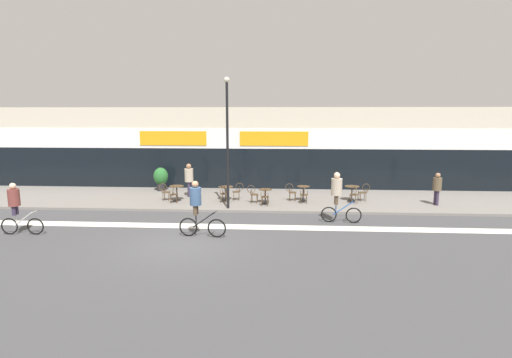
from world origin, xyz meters
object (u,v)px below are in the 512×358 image
at_px(bistro_table_1, 226,190).
at_px(cafe_chair_0_side, 165,191).
at_px(cafe_chair_1_side, 238,190).
at_px(cafe_chair_2_side, 253,193).
at_px(cafe_chair_4_side, 364,191).
at_px(lamp_post, 227,135).
at_px(cyclist_0, 16,205).
at_px(bistro_table_0, 177,190).
at_px(cafe_chair_2_near, 265,195).
at_px(bistro_table_2, 265,193).
at_px(bistro_table_4, 352,190).
at_px(cyclist_2, 338,193).
at_px(cafe_chair_3_side, 291,191).
at_px(cyclist_1, 197,205).
at_px(pedestrian_far_end, 189,177).
at_px(cafe_chair_3_near, 304,193).
at_px(planter_pot, 161,178).
at_px(cafe_chair_4_near, 354,193).
at_px(bistro_table_3, 303,190).
at_px(cafe_chair_0_near, 174,193).
at_px(pedestrian_near_end, 437,186).
at_px(cafe_chair_1_near, 224,192).

distance_m(bistro_table_1, cafe_chair_0_side, 3.16).
bearing_deg(cafe_chair_1_side, cafe_chair_2_side, 136.51).
bearing_deg(cafe_chair_4_side, lamp_post, 10.33).
distance_m(cafe_chair_2_side, cyclist_0, 10.24).
distance_m(bistro_table_0, cafe_chair_0_side, 0.63).
xyz_separation_m(bistro_table_1, cafe_chair_2_near, (2.08, -1.24, 0.01)).
relative_size(bistro_table_2, bistro_table_4, 0.92).
bearing_deg(cyclist_2, bistro_table_0, 161.29).
xyz_separation_m(cafe_chair_3_side, cyclist_0, (-10.57, -6.10, 0.53)).
xyz_separation_m(bistro_table_0, cafe_chair_2_side, (3.97, -0.30, -0.04)).
xyz_separation_m(cafe_chair_2_near, cyclist_1, (-2.33, -4.68, 0.57)).
distance_m(bistro_table_4, pedestrian_far_end, 8.65).
bearing_deg(cafe_chair_4_side, cyclist_0, 17.42).
relative_size(bistro_table_4, cyclist_1, 0.36).
relative_size(bistro_table_4, cafe_chair_3_near, 0.85).
relative_size(bistro_table_1, planter_pot, 0.57).
distance_m(bistro_table_0, lamp_post, 4.36).
bearing_deg(planter_pot, cafe_chair_1_side, -25.91).
distance_m(bistro_table_2, cafe_chair_4_near, 4.45).
height_order(bistro_table_0, cyclist_1, cyclist_1).
distance_m(bistro_table_3, cafe_chair_0_near, 6.60).
xyz_separation_m(cafe_chair_0_near, cyclist_1, (2.26, -4.98, 0.57)).
bearing_deg(cafe_chair_0_near, cafe_chair_2_side, -87.93).
bearing_deg(cafe_chair_0_side, bistro_table_0, 0.26).
distance_m(cafe_chair_0_near, cafe_chair_3_near, 6.54).
xyz_separation_m(bistro_table_4, cyclist_1, (-6.77, -6.11, 0.54)).
distance_m(pedestrian_near_end, pedestrian_far_end, 12.66).
bearing_deg(cafe_chair_1_side, cafe_chair_4_side, 174.81).
relative_size(cafe_chair_3_near, cafe_chair_4_side, 1.00).
bearing_deg(cafe_chair_3_near, cafe_chair_4_near, -85.35).
height_order(cafe_chair_4_near, lamp_post, lamp_post).
bearing_deg(cafe_chair_1_side, bistro_table_4, 174.90).
bearing_deg(pedestrian_far_end, cafe_chair_4_near, -9.36).
height_order(cafe_chair_3_side, lamp_post, lamp_post).
bearing_deg(cafe_chair_3_side, bistro_table_1, 177.84).
height_order(cafe_chair_0_side, planter_pot, planter_pot).
distance_m(bistro_table_0, cyclist_0, 7.44).
distance_m(cafe_chair_1_side, cafe_chair_3_near, 3.45).
relative_size(cafe_chair_3_side, cafe_chair_4_side, 1.00).
bearing_deg(cafe_chair_1_near, bistro_table_2, -81.83).
bearing_deg(cyclist_1, cafe_chair_4_side, 44.48).
distance_m(cafe_chair_3_side, cafe_chair_4_near, 3.17).
distance_m(cafe_chair_2_side, cafe_chair_4_side, 5.74).
bearing_deg(bistro_table_1, cyclist_1, -92.41).
relative_size(cafe_chair_2_near, cyclist_1, 0.42).
bearing_deg(pedestrian_far_end, cafe_chair_3_near, -14.06).
relative_size(bistro_table_3, lamp_post, 0.13).
bearing_deg(cafe_chair_2_side, cafe_chair_0_near, -170.14).
bearing_deg(cafe_chair_4_side, bistro_table_1, -4.71).
bearing_deg(cafe_chair_2_near, lamp_post, 113.17).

